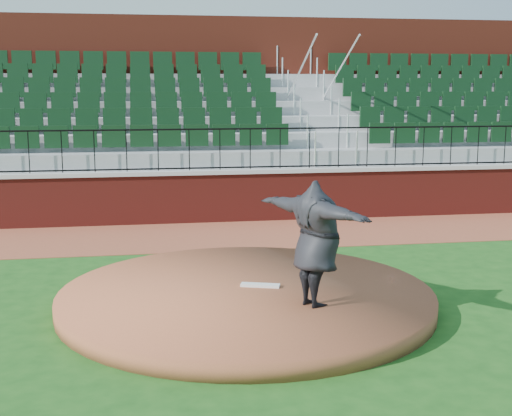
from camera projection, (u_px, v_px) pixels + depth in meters
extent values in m
plane|color=#194915|center=(272.00, 309.00, 10.48)|extent=(90.00, 90.00, 0.00)
cube|color=brown|center=(228.00, 234.00, 15.73)|extent=(34.00, 3.20, 0.01)
cube|color=maroon|center=(220.00, 198.00, 17.18)|extent=(34.00, 0.35, 1.20)
cube|color=#B7B7B7|center=(220.00, 172.00, 17.07)|extent=(34.00, 0.45, 0.10)
cube|color=maroon|center=(201.00, 104.00, 22.17)|extent=(34.00, 0.50, 5.50)
cylinder|color=brown|center=(246.00, 298.00, 10.64)|extent=(5.74, 5.74, 0.25)
cube|color=silver|center=(260.00, 285.00, 10.80)|extent=(0.63, 0.33, 0.04)
imported|color=black|center=(316.00, 244.00, 9.72)|extent=(1.56, 2.25, 1.81)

